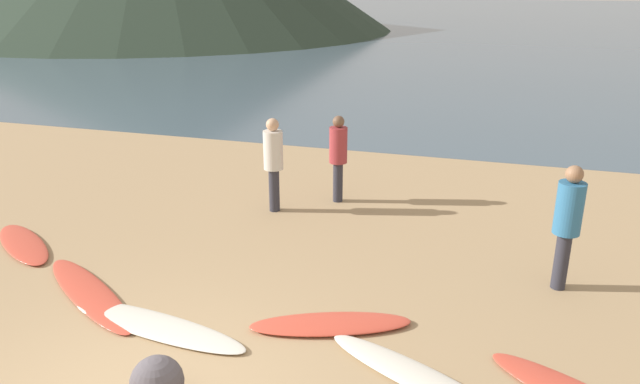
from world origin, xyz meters
TOP-DOWN VIEW (x-y plane):
  - ground_plane at (0.00, 10.00)m, footprint 120.00×120.00m
  - ocean_water at (0.00, 60.01)m, footprint 140.00×100.00m
  - surfboard_0 at (-4.00, 2.96)m, footprint 1.94×1.58m
  - surfboard_1 at (-1.94, 1.90)m, footprint 2.51×1.91m
  - surfboard_2 at (-0.62, 1.44)m, footprint 2.68×0.94m
  - surfboard_3 at (1.47, 2.08)m, footprint 2.10×1.23m
  - surfboard_4 at (2.64, 1.36)m, footprint 2.28×1.40m
  - person_0 at (4.28, 3.99)m, footprint 0.37×0.37m
  - person_1 at (0.39, 6.45)m, footprint 0.34×0.34m
  - person_2 at (-0.62, 5.63)m, footprint 0.36×0.36m
  - beach_rock_near at (0.17, 0.18)m, footprint 0.55×0.55m

SIDE VIEW (x-z plane):
  - ground_plane at x=0.00m, z-range -0.20..0.00m
  - ocean_water at x=0.00m, z-range 0.00..0.00m
  - surfboard_1 at x=-1.94m, z-range 0.00..0.07m
  - surfboard_2 at x=-0.62m, z-range 0.00..0.07m
  - surfboard_0 at x=-4.00m, z-range 0.00..0.08m
  - surfboard_4 at x=2.64m, z-range 0.00..0.09m
  - surfboard_3 at x=1.47m, z-range 0.00..0.10m
  - beach_rock_near at x=0.17m, z-range 0.00..0.55m
  - person_1 at x=0.39m, z-range 0.15..1.85m
  - person_2 at x=-0.62m, z-range 0.16..1.92m
  - person_0 at x=4.28m, z-range 0.16..1.97m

